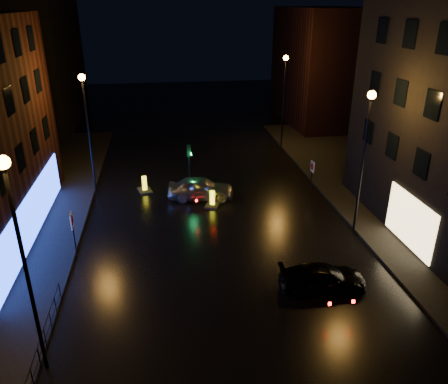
{
  "coord_description": "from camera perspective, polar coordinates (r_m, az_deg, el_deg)",
  "views": [
    {
      "loc": [
        -3.05,
        -15.16,
        12.59
      ],
      "look_at": [
        0.24,
        6.88,
        2.8
      ],
      "focal_mm": 35.0,
      "sensor_mm": 36.0,
      "label": 1
    }
  ],
  "objects": [
    {
      "name": "guard_railing",
      "position": [
        19.12,
        -22.43,
        -16.75
      ],
      "size": [
        0.05,
        6.04,
        1.0
      ],
      "color": "black",
      "rests_on": "ground"
    },
    {
      "name": "building_far_left",
      "position": [
        52.11,
        -23.76,
        15.66
      ],
      "size": [
        8.0,
        16.0,
        14.0
      ],
      "primitive_type": "cube",
      "color": "black",
      "rests_on": "ground"
    },
    {
      "name": "street_lamp_lnear",
      "position": [
        15.66,
        -25.2,
        -5.43
      ],
      "size": [
        0.44,
        0.44,
        8.37
      ],
      "color": "black",
      "rests_on": "ground"
    },
    {
      "name": "ground",
      "position": [
        19.95,
        2.33,
        -15.46
      ],
      "size": [
        120.0,
        120.0,
        0.0
      ],
      "primitive_type": "plane",
      "color": "black",
      "rests_on": "ground"
    },
    {
      "name": "dark_sedan",
      "position": [
        21.5,
        12.77,
        -10.86
      ],
      "size": [
        4.23,
        1.9,
        1.2
      ],
      "primitive_type": "imported",
      "rotation": [
        0.0,
        0.0,
        1.52
      ],
      "color": "black",
      "rests_on": "ground"
    },
    {
      "name": "street_lamp_lfar",
      "position": [
        30.37,
        -17.48,
        9.25
      ],
      "size": [
        0.44,
        0.44,
        8.37
      ],
      "color": "black",
      "rests_on": "ground"
    },
    {
      "name": "traffic_signal",
      "position": [
        31.63,
        -4.49,
        1.16
      ],
      "size": [
        1.4,
        2.4,
        3.45
      ],
      "color": "black",
      "rests_on": "ground"
    },
    {
      "name": "road_sign_left",
      "position": [
        24.07,
        -19.2,
        -4.02
      ],
      "size": [
        0.1,
        0.62,
        2.57
      ],
      "rotation": [
        0.0,
        0.0,
        0.05
      ],
      "color": "black",
      "rests_on": "ground"
    },
    {
      "name": "bollard_far",
      "position": [
        31.88,
        -10.31,
        0.53
      ],
      "size": [
        1.17,
        1.48,
        1.14
      ],
      "rotation": [
        0.0,
        0.0,
        0.26
      ],
      "color": "black",
      "rests_on": "ground"
    },
    {
      "name": "pavement_right",
      "position": [
        31.37,
        25.4,
        -2.25
      ],
      "size": [
        12.0,
        44.0,
        0.15
      ],
      "primitive_type": "cube",
      "color": "black",
      "rests_on": "ground"
    },
    {
      "name": "road_sign_right",
      "position": [
        31.2,
        11.45,
        2.91
      ],
      "size": [
        0.09,
        0.57,
        2.35
      ],
      "rotation": [
        0.0,
        0.0,
        3.18
      ],
      "color": "black",
      "rests_on": "ground"
    },
    {
      "name": "silver_hatchback",
      "position": [
        30.04,
        -3.06,
        0.49
      ],
      "size": [
        4.68,
        2.35,
        1.53
      ],
      "primitive_type": "imported",
      "rotation": [
        0.0,
        0.0,
        1.44
      ],
      "color": "#B7BBC0",
      "rests_on": "ground"
    },
    {
      "name": "building_far_right",
      "position": [
        50.93,
        12.83,
        15.72
      ],
      "size": [
        8.0,
        14.0,
        12.0
      ],
      "primitive_type": "cube",
      "color": "black",
      "rests_on": "ground"
    },
    {
      "name": "street_lamp_rnear",
      "position": [
        24.8,
        17.97,
        6.08
      ],
      "size": [
        0.44,
        0.44,
        8.37
      ],
      "color": "black",
      "rests_on": "ground"
    },
    {
      "name": "street_lamp_rfar",
      "position": [
        39.35,
        7.87,
        13.21
      ],
      "size": [
        0.44,
        0.44,
        8.37
      ],
      "color": "black",
      "rests_on": "ground"
    },
    {
      "name": "bollard_near",
      "position": [
        29.15,
        -1.53,
        -1.38
      ],
      "size": [
        1.2,
        1.43,
        1.07
      ],
      "rotation": [
        0.0,
        0.0,
        -0.37
      ],
      "color": "black",
      "rests_on": "ground"
    }
  ]
}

